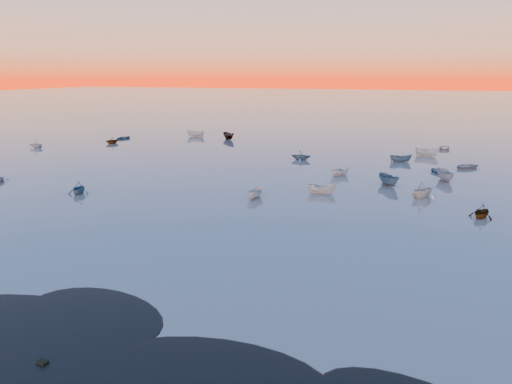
% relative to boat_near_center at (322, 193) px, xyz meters
% --- Properties ---
extents(ground, '(600.00, 600.00, 0.00)m').
position_rel_boat_near_center_xyz_m(ground, '(-5.58, 64.40, 0.00)').
color(ground, '#6E645C').
rests_on(ground, ground).
extents(mud_lobes, '(140.00, 6.00, 0.07)m').
position_rel_boat_near_center_xyz_m(mud_lobes, '(-5.58, -36.60, 0.01)').
color(mud_lobes, black).
rests_on(mud_lobes, ground).
extents(moored_fleet, '(124.00, 58.00, 1.20)m').
position_rel_boat_near_center_xyz_m(moored_fleet, '(-5.58, 17.40, 0.00)').
color(moored_fleet, beige).
rests_on(moored_fleet, ground).
extents(boat_near_center, '(1.92, 3.64, 1.20)m').
position_rel_boat_near_center_xyz_m(boat_near_center, '(0.00, 0.00, 0.00)').
color(boat_near_center, beige).
rests_on(boat_near_center, ground).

